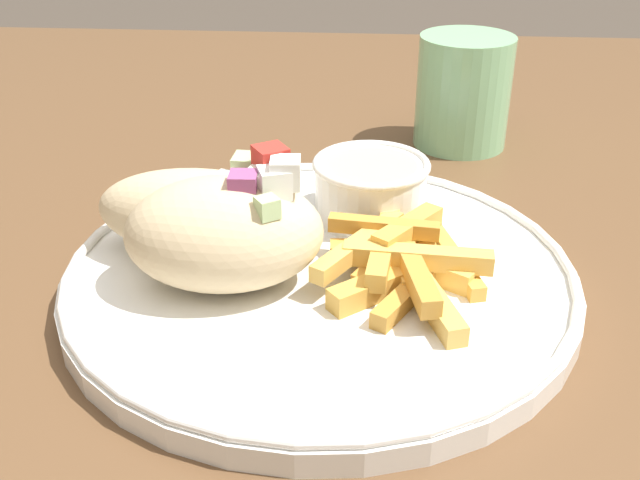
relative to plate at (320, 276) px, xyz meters
name	(u,v)px	position (x,y,z in m)	size (l,w,h in m)	color
table	(377,388)	(0.04, 0.00, -0.08)	(1.26, 1.26, 0.75)	brown
plate	(320,276)	(0.00, 0.00, 0.00)	(0.30, 0.30, 0.02)	white
pita_sandwich_near	(226,231)	(-0.05, -0.02, 0.04)	(0.12, 0.09, 0.08)	beige
pita_sandwich_far	(207,214)	(-0.07, 0.01, 0.03)	(0.14, 0.08, 0.07)	beige
fries_pile	(403,261)	(0.05, 0.00, 0.01)	(0.10, 0.13, 0.03)	gold
sauce_ramekin	(371,186)	(0.03, 0.07, 0.03)	(0.08, 0.08, 0.04)	white
water_glass	(463,97)	(0.10, 0.24, 0.03)	(0.08, 0.08, 0.09)	#8CCC93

